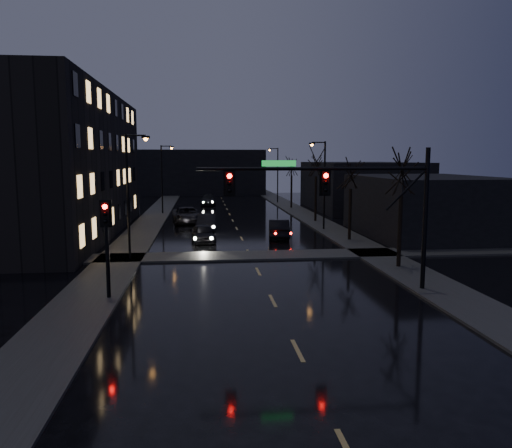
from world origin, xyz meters
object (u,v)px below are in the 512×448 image
object	(u,v)px
oncoming_car_a	(203,233)
oncoming_car_d	(208,200)
oncoming_car_c	(187,215)
lead_car	(279,229)
oncoming_car_b	(206,223)

from	to	relation	value
oncoming_car_a	oncoming_car_d	bearing A→B (deg)	82.49
oncoming_car_c	oncoming_car_a	bearing A→B (deg)	-87.94
oncoming_car_a	lead_car	size ratio (longest dim) A/B	0.88
oncoming_car_c	oncoming_car_d	world-z (taller)	oncoming_car_c
lead_car	oncoming_car_b	bearing A→B (deg)	-32.23
lead_car	oncoming_car_c	bearing A→B (deg)	-45.88
oncoming_car_a	oncoming_car_c	world-z (taller)	oncoming_car_c
oncoming_car_b	lead_car	bearing A→B (deg)	-36.12
oncoming_car_d	lead_car	distance (m)	29.92
oncoming_car_a	oncoming_car_c	distance (m)	11.79
oncoming_car_a	lead_car	xyz separation A→B (m)	(6.18, 1.40, 0.07)
oncoming_car_b	oncoming_car_c	xyz separation A→B (m)	(-1.89, 5.47, 0.08)
oncoming_car_c	lead_car	size ratio (longest dim) A/B	1.26
oncoming_car_b	lead_car	world-z (taller)	lead_car
oncoming_car_a	oncoming_car_b	world-z (taller)	oncoming_car_b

